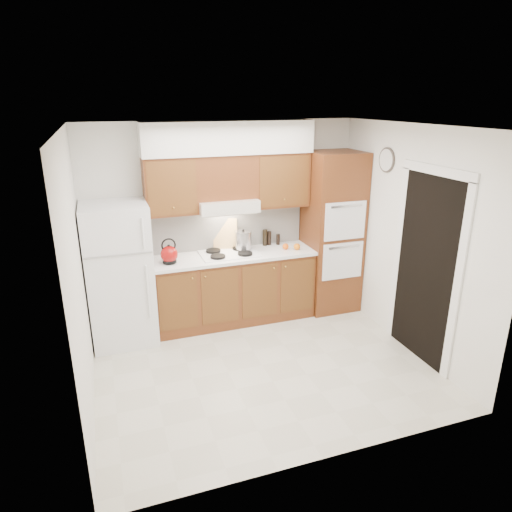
% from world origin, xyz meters
% --- Properties ---
extents(floor, '(3.60, 3.60, 0.00)m').
position_xyz_m(floor, '(0.00, 0.00, 0.00)').
color(floor, beige).
rests_on(floor, ground).
extents(ceiling, '(3.60, 3.60, 0.00)m').
position_xyz_m(ceiling, '(0.00, 0.00, 2.60)').
color(ceiling, white).
rests_on(ceiling, wall_back).
extents(wall_back, '(3.60, 0.02, 2.60)m').
position_xyz_m(wall_back, '(0.00, 1.50, 1.30)').
color(wall_back, white).
rests_on(wall_back, floor).
extents(wall_left, '(0.02, 3.00, 2.60)m').
position_xyz_m(wall_left, '(-1.80, 0.00, 1.30)').
color(wall_left, white).
rests_on(wall_left, floor).
extents(wall_right, '(0.02, 3.00, 2.60)m').
position_xyz_m(wall_right, '(1.80, 0.00, 1.30)').
color(wall_right, white).
rests_on(wall_right, floor).
extents(fridge, '(0.75, 0.72, 1.72)m').
position_xyz_m(fridge, '(-1.41, 1.14, 0.86)').
color(fridge, white).
rests_on(fridge, floor).
extents(base_cabinets, '(2.11, 0.60, 0.90)m').
position_xyz_m(base_cabinets, '(0.02, 1.20, 0.45)').
color(base_cabinets, brown).
rests_on(base_cabinets, floor).
extents(countertop, '(2.13, 0.62, 0.04)m').
position_xyz_m(countertop, '(0.03, 1.19, 0.92)').
color(countertop, white).
rests_on(countertop, base_cabinets).
extents(backsplash, '(2.11, 0.03, 0.56)m').
position_xyz_m(backsplash, '(0.02, 1.49, 1.22)').
color(backsplash, white).
rests_on(backsplash, countertop).
extents(oven_cabinet, '(0.70, 0.65, 2.20)m').
position_xyz_m(oven_cabinet, '(1.44, 1.18, 1.10)').
color(oven_cabinet, brown).
rests_on(oven_cabinet, floor).
extents(upper_cab_left, '(0.63, 0.33, 0.70)m').
position_xyz_m(upper_cab_left, '(-0.71, 1.33, 1.85)').
color(upper_cab_left, brown).
rests_on(upper_cab_left, wall_back).
extents(upper_cab_right, '(0.73, 0.33, 0.70)m').
position_xyz_m(upper_cab_right, '(0.72, 1.33, 1.85)').
color(upper_cab_right, brown).
rests_on(upper_cab_right, wall_back).
extents(range_hood, '(0.75, 0.45, 0.15)m').
position_xyz_m(range_hood, '(-0.02, 1.27, 1.57)').
color(range_hood, silver).
rests_on(range_hood, wall_back).
extents(upper_cab_over_hood, '(0.75, 0.33, 0.55)m').
position_xyz_m(upper_cab_over_hood, '(-0.02, 1.33, 1.92)').
color(upper_cab_over_hood, brown).
rests_on(upper_cab_over_hood, range_hood).
extents(soffit, '(2.13, 0.36, 0.40)m').
position_xyz_m(soffit, '(0.03, 1.32, 2.40)').
color(soffit, silver).
rests_on(soffit, wall_back).
extents(cooktop, '(0.74, 0.50, 0.01)m').
position_xyz_m(cooktop, '(-0.02, 1.21, 0.95)').
color(cooktop, white).
rests_on(cooktop, countertop).
extents(doorway, '(0.02, 0.90, 2.10)m').
position_xyz_m(doorway, '(1.79, -0.35, 1.05)').
color(doorway, black).
rests_on(doorway, floor).
extents(wall_clock, '(0.02, 0.30, 0.30)m').
position_xyz_m(wall_clock, '(1.79, 0.55, 2.15)').
color(wall_clock, '#3F3833').
rests_on(wall_clock, wall_right).
extents(kettle, '(0.22, 0.22, 0.21)m').
position_xyz_m(kettle, '(-0.81, 1.11, 1.06)').
color(kettle, maroon).
rests_on(kettle, countertop).
extents(cutting_board, '(0.33, 0.19, 0.42)m').
position_xyz_m(cutting_board, '(-0.01, 1.45, 1.14)').
color(cutting_board, tan).
rests_on(cutting_board, countertop).
extents(stock_pot, '(0.28, 0.28, 0.22)m').
position_xyz_m(stock_pot, '(0.20, 1.30, 1.08)').
color(stock_pot, '#AAAAAF').
rests_on(stock_pot, cooktop).
extents(condiment_a, '(0.07, 0.07, 0.22)m').
position_xyz_m(condiment_a, '(0.54, 1.41, 1.05)').
color(condiment_a, black).
rests_on(condiment_a, countertop).
extents(condiment_b, '(0.07, 0.07, 0.19)m').
position_xyz_m(condiment_b, '(0.61, 1.41, 1.03)').
color(condiment_b, black).
rests_on(condiment_b, countertop).
extents(condiment_c, '(0.07, 0.07, 0.15)m').
position_xyz_m(condiment_c, '(0.73, 1.39, 1.01)').
color(condiment_c, black).
rests_on(condiment_c, countertop).
extents(orange_near, '(0.11, 0.11, 0.09)m').
position_xyz_m(orange_near, '(0.88, 1.09, 0.98)').
color(orange_near, orange).
rests_on(orange_near, countertop).
extents(orange_far, '(0.09, 0.09, 0.08)m').
position_xyz_m(orange_far, '(0.74, 1.15, 0.98)').
color(orange_far, orange).
rests_on(orange_far, countertop).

